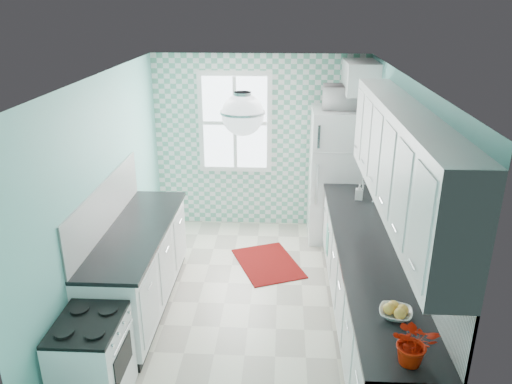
# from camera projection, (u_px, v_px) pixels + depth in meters

# --- Properties ---
(floor) EXTENTS (3.00, 4.40, 0.02)m
(floor) POSITION_uv_depth(u_px,v_px,m) (250.00, 305.00, 5.57)
(floor) COLOR beige
(floor) RESTS_ON ground
(ceiling) EXTENTS (3.00, 4.40, 0.02)m
(ceiling) POSITION_uv_depth(u_px,v_px,m) (249.00, 76.00, 4.66)
(ceiling) COLOR white
(ceiling) RESTS_ON wall_back
(wall_back) EXTENTS (3.00, 0.02, 2.50)m
(wall_back) POSITION_uv_depth(u_px,v_px,m) (260.00, 143.00, 7.17)
(wall_back) COLOR #75C9BF
(wall_back) RESTS_ON floor
(wall_front) EXTENTS (3.00, 0.02, 2.50)m
(wall_front) POSITION_uv_depth(u_px,v_px,m) (226.00, 337.00, 3.06)
(wall_front) COLOR #75C9BF
(wall_front) RESTS_ON floor
(wall_left) EXTENTS (0.02, 4.40, 2.50)m
(wall_left) POSITION_uv_depth(u_px,v_px,m) (105.00, 198.00, 5.19)
(wall_left) COLOR #75C9BF
(wall_left) RESTS_ON floor
(wall_right) EXTENTS (0.02, 4.40, 2.50)m
(wall_right) POSITION_uv_depth(u_px,v_px,m) (399.00, 204.00, 5.04)
(wall_right) COLOR #75C9BF
(wall_right) RESTS_ON floor
(accent_wall) EXTENTS (3.00, 0.01, 2.50)m
(accent_wall) POSITION_uv_depth(u_px,v_px,m) (260.00, 143.00, 7.15)
(accent_wall) COLOR #67B396
(accent_wall) RESTS_ON wall_back
(window) EXTENTS (1.04, 0.05, 1.44)m
(window) POSITION_uv_depth(u_px,v_px,m) (235.00, 123.00, 7.03)
(window) COLOR white
(window) RESTS_ON wall_back
(backsplash_right) EXTENTS (0.02, 3.60, 0.51)m
(backsplash_right) POSITION_uv_depth(u_px,v_px,m) (405.00, 225.00, 4.69)
(backsplash_right) COLOR white
(backsplash_right) RESTS_ON wall_right
(backsplash_left) EXTENTS (0.02, 2.15, 0.51)m
(backsplash_left) POSITION_uv_depth(u_px,v_px,m) (106.00, 205.00, 5.14)
(backsplash_left) COLOR white
(backsplash_left) RESTS_ON wall_left
(upper_cabinets_right) EXTENTS (0.33, 3.20, 0.90)m
(upper_cabinets_right) POSITION_uv_depth(u_px,v_px,m) (401.00, 160.00, 4.25)
(upper_cabinets_right) COLOR white
(upper_cabinets_right) RESTS_ON wall_right
(upper_cabinet_fridge) EXTENTS (0.40, 0.74, 0.40)m
(upper_cabinet_fridge) POSITION_uv_depth(u_px,v_px,m) (360.00, 77.00, 6.39)
(upper_cabinet_fridge) COLOR white
(upper_cabinet_fridge) RESTS_ON wall_right
(ceiling_light) EXTENTS (0.34, 0.34, 0.35)m
(ceiling_light) POSITION_uv_depth(u_px,v_px,m) (243.00, 114.00, 3.98)
(ceiling_light) COLOR silver
(ceiling_light) RESTS_ON ceiling
(base_cabinets_right) EXTENTS (0.60, 3.60, 0.90)m
(base_cabinets_right) POSITION_uv_depth(u_px,v_px,m) (367.00, 292.00, 4.97)
(base_cabinets_right) COLOR white
(base_cabinets_right) RESTS_ON floor
(countertop_right) EXTENTS (0.63, 3.60, 0.04)m
(countertop_right) POSITION_uv_depth(u_px,v_px,m) (370.00, 251.00, 4.80)
(countertop_right) COLOR black
(countertop_right) RESTS_ON base_cabinets_right
(base_cabinets_left) EXTENTS (0.60, 2.15, 0.90)m
(base_cabinets_left) POSITION_uv_depth(u_px,v_px,m) (139.00, 269.00, 5.39)
(base_cabinets_left) COLOR white
(base_cabinets_left) RESTS_ON floor
(countertop_left) EXTENTS (0.63, 2.15, 0.04)m
(countertop_left) POSITION_uv_depth(u_px,v_px,m) (137.00, 230.00, 5.22)
(countertop_left) COLOR black
(countertop_left) RESTS_ON base_cabinets_left
(fridge) EXTENTS (0.80, 0.79, 1.84)m
(fridge) POSITION_uv_depth(u_px,v_px,m) (339.00, 175.00, 6.86)
(fridge) COLOR white
(fridge) RESTS_ON floor
(stove) EXTENTS (0.52, 0.65, 0.78)m
(stove) POSITION_uv_depth(u_px,v_px,m) (93.00, 361.00, 4.09)
(stove) COLOR white
(stove) RESTS_ON floor
(sink) EXTENTS (0.55, 0.46, 0.53)m
(sink) POSITION_uv_depth(u_px,v_px,m) (357.00, 206.00, 5.82)
(sink) COLOR silver
(sink) RESTS_ON countertop_right
(rug) EXTENTS (1.01, 1.18, 0.02)m
(rug) POSITION_uv_depth(u_px,v_px,m) (268.00, 263.00, 6.41)
(rug) COLOR maroon
(rug) RESTS_ON floor
(dish_towel) EXTENTS (0.10, 0.21, 0.33)m
(dish_towel) POSITION_uv_depth(u_px,v_px,m) (328.00, 240.00, 5.99)
(dish_towel) COLOR #53A18D
(dish_towel) RESTS_ON base_cabinets_right
(fruit_bowl) EXTENTS (0.30, 0.30, 0.06)m
(fruit_bowl) POSITION_uv_depth(u_px,v_px,m) (396.00, 313.00, 3.76)
(fruit_bowl) COLOR silver
(fruit_bowl) RESTS_ON countertop_right
(potted_plant) EXTENTS (0.32, 0.29, 0.33)m
(potted_plant) POSITION_uv_depth(u_px,v_px,m) (414.00, 342.00, 3.23)
(potted_plant) COLOR #A81D2A
(potted_plant) RESTS_ON countertop_right
(soap_bottle) EXTENTS (0.10, 0.10, 0.19)m
(soap_bottle) POSITION_uv_depth(u_px,v_px,m) (359.00, 192.00, 5.94)
(soap_bottle) COLOR #90AAB4
(soap_bottle) RESTS_ON countertop_right
(microwave) EXTENTS (0.57, 0.41, 0.30)m
(microwave) POSITION_uv_depth(u_px,v_px,m) (344.00, 97.00, 6.48)
(microwave) COLOR white
(microwave) RESTS_ON fridge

